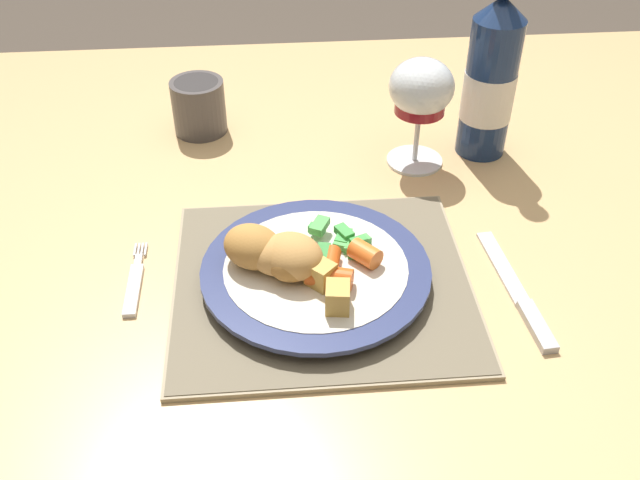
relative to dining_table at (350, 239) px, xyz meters
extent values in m
cube|color=tan|center=(0.00, 0.00, 0.07)|extent=(1.38, 0.94, 0.04)
cube|color=tan|center=(-0.63, 0.41, -0.30)|extent=(0.06, 0.06, 0.70)
cube|color=tan|center=(0.63, 0.41, -0.30)|extent=(0.06, 0.06, 0.70)
cube|color=gray|center=(-0.05, -0.18, 0.09)|extent=(0.32, 0.30, 0.01)
cube|color=#6B604A|center=(-0.05, -0.18, 0.09)|extent=(0.32, 0.29, 0.00)
cylinder|color=silver|center=(-0.06, -0.18, 0.10)|extent=(0.20, 0.20, 0.01)
cylinder|color=navy|center=(-0.06, -0.18, 0.11)|extent=(0.25, 0.25, 0.01)
cylinder|color=silver|center=(-0.06, -0.18, 0.11)|extent=(0.20, 0.20, 0.00)
ellipsoid|color=tan|center=(-0.10, -0.18, 0.13)|extent=(0.06, 0.05, 0.04)
ellipsoid|color=#A87033|center=(-0.08, -0.19, 0.13)|extent=(0.08, 0.08, 0.04)
ellipsoid|color=tan|center=(-0.09, -0.19, 0.13)|extent=(0.09, 0.09, 0.04)
ellipsoid|color=#B77F3D|center=(-0.13, -0.17, 0.13)|extent=(0.08, 0.08, 0.05)
cube|color=#4CA84C|center=(-0.01, -0.16, 0.11)|extent=(0.03, 0.02, 0.01)
cube|color=green|center=(-0.03, -0.14, 0.12)|extent=(0.02, 0.03, 0.01)
cube|color=green|center=(-0.01, -0.16, 0.12)|extent=(0.02, 0.02, 0.01)
cube|color=#4CA84C|center=(-0.05, -0.13, 0.12)|extent=(0.03, 0.03, 0.01)
cube|color=#338438|center=(-0.01, -0.16, 0.11)|extent=(0.02, 0.03, 0.01)
cube|color=#4CA84C|center=(-0.03, -0.15, 0.12)|extent=(0.03, 0.02, 0.01)
cube|color=green|center=(-0.03, -0.14, 0.12)|extent=(0.02, 0.03, 0.01)
cube|color=green|center=(-0.06, -0.13, 0.12)|extent=(0.02, 0.02, 0.01)
cube|color=#4CA84C|center=(-0.01, -0.15, 0.11)|extent=(0.02, 0.02, 0.01)
cube|color=#338438|center=(-0.07, -0.16, 0.12)|extent=(0.02, 0.01, 0.01)
cube|color=#338438|center=(-0.05, -0.17, 0.12)|extent=(0.02, 0.03, 0.01)
cylinder|color=#CC5119|center=(-0.05, -0.19, 0.12)|extent=(0.03, 0.05, 0.02)
cylinder|color=#CC5119|center=(-0.05, -0.21, 0.12)|extent=(0.05, 0.04, 0.02)
cylinder|color=orange|center=(-0.01, -0.18, 0.12)|extent=(0.04, 0.04, 0.02)
cube|color=silver|center=(-0.26, -0.18, 0.09)|extent=(0.01, 0.08, 0.01)
cube|color=silver|center=(-0.26, -0.13, 0.09)|extent=(0.01, 0.02, 0.01)
cube|color=silver|center=(-0.25, -0.11, 0.09)|extent=(0.00, 0.02, 0.00)
cube|color=silver|center=(-0.26, -0.11, 0.09)|extent=(0.00, 0.02, 0.00)
cube|color=silver|center=(-0.26, -0.11, 0.09)|extent=(0.00, 0.02, 0.00)
cube|color=silver|center=(-0.27, -0.11, 0.09)|extent=(0.00, 0.02, 0.00)
cube|color=silver|center=(0.15, -0.17, 0.09)|extent=(0.03, 0.12, 0.00)
cube|color=#B2B2B7|center=(0.16, -0.27, 0.09)|extent=(0.02, 0.07, 0.01)
cylinder|color=silver|center=(0.09, 0.06, 0.09)|extent=(0.08, 0.08, 0.00)
cylinder|color=silver|center=(0.09, 0.06, 0.12)|extent=(0.01, 0.01, 0.07)
ellipsoid|color=silver|center=(0.09, 0.06, 0.20)|extent=(0.08, 0.08, 0.07)
cylinder|color=maroon|center=(0.09, 0.06, 0.18)|extent=(0.07, 0.07, 0.04)
cylinder|color=navy|center=(0.19, 0.08, 0.18)|extent=(0.07, 0.07, 0.19)
cone|color=navy|center=(0.19, 0.08, 0.29)|extent=(0.07, 0.07, 0.03)
cylinder|color=white|center=(0.19, 0.08, 0.17)|extent=(0.07, 0.07, 0.07)
cube|color=gold|center=(-0.04, -0.24, 0.12)|extent=(0.03, 0.03, 0.03)
cube|color=gold|center=(-0.06, -0.21, 0.12)|extent=(0.04, 0.04, 0.03)
cube|color=#E5BC66|center=(-0.05, -0.20, 0.12)|extent=(0.02, 0.02, 0.02)
cylinder|color=#4C4747|center=(-0.20, 0.17, 0.12)|extent=(0.08, 0.08, 0.08)
cylinder|color=#2A2727|center=(-0.20, 0.17, 0.16)|extent=(0.06, 0.06, 0.01)
camera|label=1|loc=(-0.10, -0.76, 0.61)|focal=40.00mm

